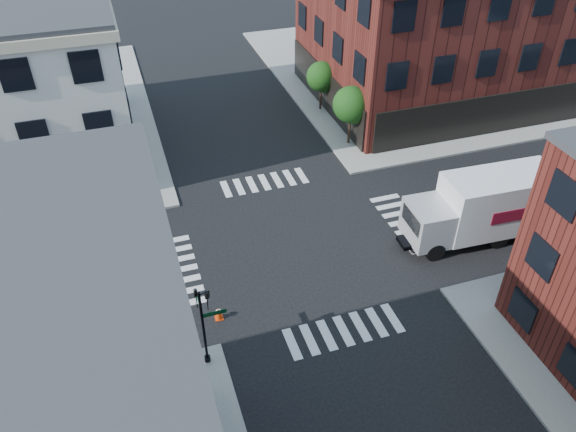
% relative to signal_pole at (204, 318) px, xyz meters
% --- Properties ---
extents(ground, '(120.00, 120.00, 0.00)m').
position_rel_signal_pole_xyz_m(ground, '(6.72, 6.68, -2.86)').
color(ground, black).
rests_on(ground, ground).
extents(sidewalk_ne, '(30.00, 30.00, 0.15)m').
position_rel_signal_pole_xyz_m(sidewalk_ne, '(27.72, 27.68, -2.78)').
color(sidewalk_ne, gray).
rests_on(sidewalk_ne, ground).
extents(building_ne, '(25.00, 16.00, 12.00)m').
position_rel_signal_pole_xyz_m(building_ne, '(27.22, 22.68, 3.14)').
color(building_ne, '#401410').
rests_on(building_ne, ground).
extents(tree_near, '(2.69, 2.69, 4.49)m').
position_rel_signal_pole_xyz_m(tree_near, '(14.28, 16.65, 0.30)').
color(tree_near, black).
rests_on(tree_near, ground).
extents(tree_far, '(2.43, 2.43, 4.07)m').
position_rel_signal_pole_xyz_m(tree_far, '(14.28, 22.65, 0.02)').
color(tree_far, black).
rests_on(tree_far, ground).
extents(signal_pole, '(1.29, 1.24, 4.60)m').
position_rel_signal_pole_xyz_m(signal_pole, '(0.00, 0.00, 0.00)').
color(signal_pole, black).
rests_on(signal_pole, ground).
extents(box_truck, '(9.30, 3.17, 4.15)m').
position_rel_signal_pole_xyz_m(box_truck, '(17.27, 4.08, -0.70)').
color(box_truck, silver).
rests_on(box_truck, ground).
extents(traffic_cone, '(0.42, 0.42, 0.76)m').
position_rel_signal_pole_xyz_m(traffic_cone, '(1.02, 2.43, -2.49)').
color(traffic_cone, red).
rests_on(traffic_cone, ground).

